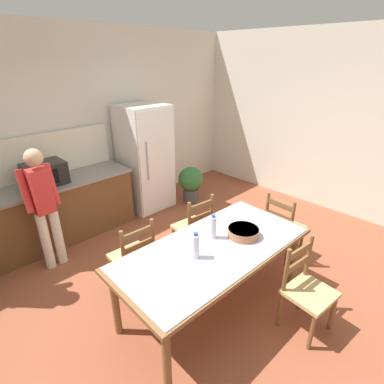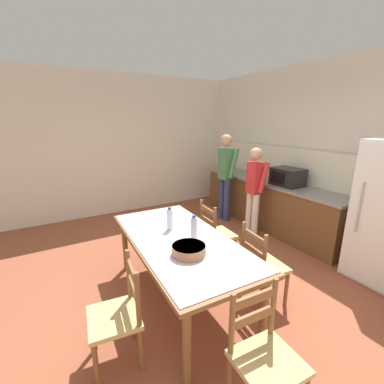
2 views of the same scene
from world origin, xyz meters
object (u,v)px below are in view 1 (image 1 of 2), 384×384
Objects in this scene: bottle_near_centre at (196,246)px; bottle_off_centre at (213,227)px; microwave at (45,174)px; potted_plant at (191,182)px; chair_head_end at (283,227)px; dining_table at (214,253)px; chair_side_far_left at (134,257)px; refrigerator at (145,159)px; chair_side_near_right at (306,290)px; person_at_counter at (44,204)px; chair_side_far_right at (194,228)px; serving_bowl at (243,232)px.

bottle_near_centre is 1.00× the size of bottle_off_centre.
microwave reaches higher than bottle_near_centre.
chair_head_end is at bearing -98.67° from potted_plant.
dining_table is at bearing 91.38° from chair_head_end.
chair_side_far_left is (-0.18, 0.78, -0.44)m from bottle_near_centre.
refrigerator reaches higher than dining_table.
bottle_off_centre reaches higher than chair_side_far_left.
potted_plant is (2.27, -0.45, -0.65)m from microwave.
refrigerator is 2.44m from bottle_off_centre.
person_at_counter reaches higher than chair_side_near_right.
chair_side_far_right is (0.73, 0.75, -0.44)m from bottle_near_centre.
microwave is 3.20m from chair_head_end.
chair_side_far_right is at bearing 57.70° from dining_table.
person_at_counter reaches higher than chair_head_end.
chair_head_end is (1.31, -0.04, -0.24)m from dining_table.
serving_bowl is 0.35× the size of chair_side_far_right.
chair_head_end is at bearing 141.95° from chair_side_far_right.
refrigerator is 2.64× the size of potted_plant.
chair_side_far_right is at bearing 94.66° from chair_side_near_right.
microwave is at bearing 115.04° from chair_side_near_right.
bottle_off_centre reaches higher than serving_bowl.
refrigerator is at bearing 146.61° from potted_plant.
bottle_near_centre is (0.40, -2.41, -0.16)m from microwave.
microwave is 1.56× the size of serving_bowl.
serving_bowl is at bearing -103.82° from refrigerator.
refrigerator is 1.94× the size of chair_side_near_right.
chair_side_near_right reaches higher than potted_plant.
chair_head_end reaches higher than serving_bowl.
bottle_off_centre reaches higher than chair_head_end.
bottle_off_centre is (0.76, -2.30, -0.16)m from microwave.
person_at_counter is at bearing 122.65° from chair_side_near_right.
potted_plant is (1.18, 2.76, -0.06)m from chair_side_near_right.
dining_table is 3.09× the size of potted_plant.
chair_head_end is at bearing 2.52° from serving_bowl.
microwave is 0.55× the size of chair_side_near_right.
serving_bowl is 0.80m from chair_side_near_right.
bottle_near_centre is at bearing 106.54° from chair_side_far_left.
bottle_off_centre reaches higher than dining_table.
person_at_counter reaches higher than chair_side_far_left.
chair_head_end is (0.34, -2.44, -0.44)m from refrigerator.
refrigerator reaches higher than chair_head_end.
bottle_near_centre reaches higher than potted_plant.
dining_table is 0.38m from serving_bowl.
refrigerator is at bearing 76.18° from serving_bowl.
microwave is at bearing 99.39° from bottle_near_centre.
dining_table is 0.25m from bottle_off_centre.
bottle_near_centre is 1.14m from chair_side_near_right.
potted_plant is (0.31, 2.01, -0.06)m from chair_head_end.
chair_side_near_right reaches higher than serving_bowl.
chair_side_far_right is (-0.48, -1.64, -0.44)m from refrigerator.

